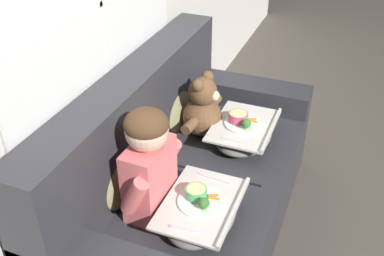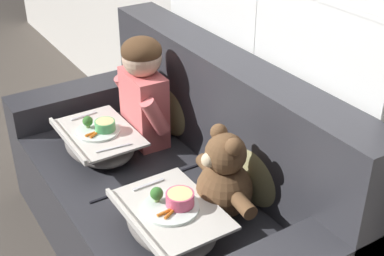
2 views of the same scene
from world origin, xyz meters
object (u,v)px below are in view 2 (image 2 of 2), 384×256
(couch, at_px, (175,194))
(child_figure, at_px, (143,86))
(throw_pillow_behind_child, at_px, (175,101))
(throw_pillow_behind_teddy, at_px, (260,165))
(lap_tray_teddy, at_px, (171,220))
(teddy_bear, at_px, (224,180))
(lap_tray_child, at_px, (99,141))

(couch, xyz_separation_m, child_figure, (-0.36, 0.03, 0.43))
(throw_pillow_behind_child, bearing_deg, couch, -31.03)
(throw_pillow_behind_teddy, xyz_separation_m, child_figure, (-0.71, -0.18, 0.13))
(throw_pillow_behind_teddy, bearing_deg, couch, -148.97)
(throw_pillow_behind_child, bearing_deg, throw_pillow_behind_teddy, 0.00)
(throw_pillow_behind_child, relative_size, lap_tray_teddy, 0.81)
(throw_pillow_behind_child, xyz_separation_m, teddy_bear, (0.71, -0.19, -0.01))
(child_figure, xyz_separation_m, teddy_bear, (0.71, -0.00, -0.14))
(couch, bearing_deg, lap_tray_teddy, -32.53)
(couch, height_order, throw_pillow_behind_teddy, couch)
(couch, relative_size, child_figure, 3.32)
(couch, height_order, lap_tray_child, couch)
(child_figure, height_order, lap_tray_child, child_figure)
(couch, relative_size, lap_tray_child, 3.96)
(teddy_bear, distance_m, lap_tray_child, 0.76)
(throw_pillow_behind_child, relative_size, lap_tray_child, 0.81)
(couch, distance_m, teddy_bear, 0.46)
(couch, height_order, child_figure, child_figure)
(couch, bearing_deg, child_figure, 175.10)
(throw_pillow_behind_child, xyz_separation_m, child_figure, (-0.00, -0.18, 0.13))
(lap_tray_child, bearing_deg, couch, 32.60)
(couch, xyz_separation_m, throw_pillow_behind_teddy, (0.36, 0.21, 0.30))
(couch, relative_size, throw_pillow_behind_child, 4.87)
(throw_pillow_behind_child, xyz_separation_m, lap_tray_teddy, (0.71, -0.44, -0.11))
(couch, xyz_separation_m, lap_tray_child, (-0.35, -0.23, 0.19))
(teddy_bear, height_order, lap_tray_child, teddy_bear)
(throw_pillow_behind_teddy, xyz_separation_m, lap_tray_teddy, (-0.00, -0.44, -0.11))
(couch, distance_m, child_figure, 0.56)
(throw_pillow_behind_teddy, bearing_deg, child_figure, -165.54)
(throw_pillow_behind_child, distance_m, lap_tray_child, 0.45)
(couch, xyz_separation_m, teddy_bear, (0.35, 0.03, 0.29))
(child_figure, height_order, lap_tray_teddy, child_figure)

